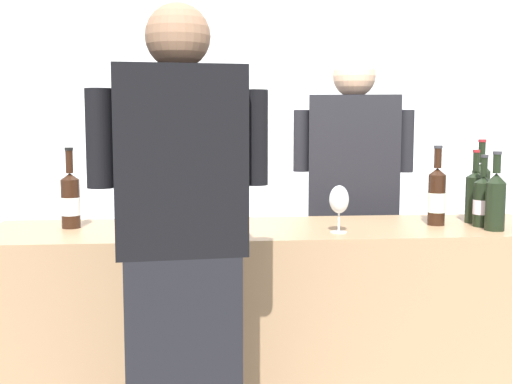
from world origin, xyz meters
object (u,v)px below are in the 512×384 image
(wine_bottle_0, at_px, (483,201))
(ice_bucket, at_px, (162,197))
(person_server, at_px, (352,223))
(wine_bottle_2, at_px, (71,200))
(person_guest, at_px, (181,290))
(wine_bottle_4, at_px, (475,195))
(wine_bottle_6, at_px, (437,196))
(wine_glass, at_px, (339,201))
(wine_bottle_1, at_px, (221,207))
(wine_bottle_3, at_px, (480,191))
(wine_bottle_5, at_px, (495,200))

(wine_bottle_0, xyz_separation_m, ice_bucket, (-1.35, 0.13, 0.02))
(person_server, bearing_deg, wine_bottle_2, -157.66)
(person_server, bearing_deg, wine_bottle_0, -58.90)
(person_server, distance_m, person_guest, 1.55)
(wine_bottle_4, height_order, ice_bucket, wine_bottle_4)
(wine_bottle_0, height_order, person_guest, person_guest)
(wine_bottle_6, relative_size, wine_glass, 1.80)
(wine_bottle_0, xyz_separation_m, wine_bottle_4, (0.01, 0.10, 0.01))
(wine_bottle_4, xyz_separation_m, wine_bottle_6, (-0.19, -0.05, 0.01))
(wine_bottle_1, distance_m, wine_bottle_2, 0.65)
(wine_bottle_3, distance_m, ice_bucket, 1.43)
(wine_glass, relative_size, person_server, 0.11)
(wine_bottle_4, bearing_deg, ice_bucket, 178.93)
(person_server, height_order, person_guest, person_guest)
(wine_bottle_0, xyz_separation_m, wine_bottle_5, (0.01, -0.10, 0.02))
(wine_bottle_3, distance_m, wine_bottle_5, 0.31)
(wine_bottle_1, relative_size, person_server, 0.18)
(wine_bottle_3, relative_size, wine_glass, 1.91)
(wine_bottle_3, distance_m, wine_bottle_6, 0.30)
(wine_bottle_2, bearing_deg, ice_bucket, 1.47)
(wine_bottle_4, bearing_deg, wine_bottle_6, -165.10)
(wine_bottle_1, xyz_separation_m, ice_bucket, (-0.24, 0.23, 0.01))
(wine_bottle_4, bearing_deg, wine_bottle_1, -169.66)
(ice_bucket, relative_size, person_guest, 0.15)
(wine_bottle_0, relative_size, wine_bottle_6, 0.89)
(wine_bottle_0, xyz_separation_m, person_guest, (-1.25, -0.64, -0.18))
(wine_bottle_5, height_order, person_guest, person_guest)
(wine_bottle_0, bearing_deg, wine_bottle_1, -174.69)
(wine_bottle_6, xyz_separation_m, person_server, (-0.22, 0.61, -0.21))
(wine_bottle_2, distance_m, wine_bottle_3, 1.81)
(wine_bottle_2, bearing_deg, wine_glass, -11.05)
(wine_bottle_2, distance_m, wine_bottle_6, 1.54)
(wine_bottle_4, xyz_separation_m, ice_bucket, (-1.36, 0.03, 0.01))
(wine_glass, bearing_deg, wine_bottle_4, 16.88)
(wine_bottle_1, height_order, ice_bucket, wine_bottle_1)
(wine_bottle_4, distance_m, wine_bottle_6, 0.20)
(wine_bottle_5, height_order, wine_glass, wine_bottle_5)
(wine_bottle_0, distance_m, wine_bottle_6, 0.19)
(person_server, bearing_deg, ice_bucket, -150.61)
(wine_bottle_1, height_order, wine_bottle_5, wine_bottle_5)
(wine_bottle_6, relative_size, person_guest, 0.20)
(wine_bottle_2, distance_m, wine_glass, 1.11)
(ice_bucket, bearing_deg, person_server, 29.39)
(wine_glass, xyz_separation_m, ice_bucket, (-0.71, 0.22, -0.00))
(wine_bottle_0, relative_size, person_guest, 0.18)
(wine_bottle_0, distance_m, wine_bottle_3, 0.22)
(wine_bottle_3, xyz_separation_m, wine_bottle_4, (-0.07, -0.10, -0.01))
(wine_bottle_5, bearing_deg, wine_bottle_1, -179.89)
(wine_bottle_4, xyz_separation_m, person_guest, (-1.26, -0.74, -0.19))
(wine_bottle_2, distance_m, ice_bucket, 0.38)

